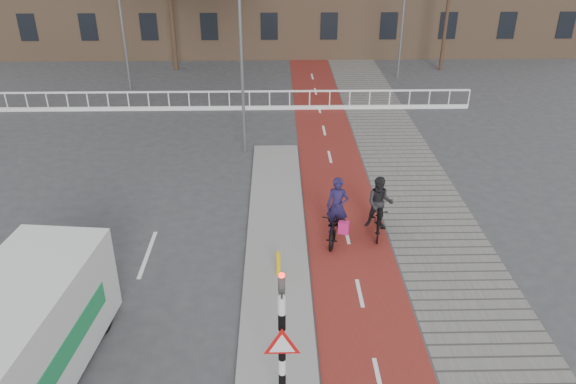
{
  "coord_description": "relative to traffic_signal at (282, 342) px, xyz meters",
  "views": [
    {
      "loc": [
        -0.66,
        -9.94,
        9.18
      ],
      "look_at": [
        -0.34,
        5.0,
        1.5
      ],
      "focal_mm": 35.0,
      "sensor_mm": 36.0,
      "label": 1
    }
  ],
  "objects": [
    {
      "name": "tree_right",
      "position": [
        10.14,
        26.33,
        1.65
      ],
      "size": [
        0.21,
        0.21,
        7.28
      ],
      "primitive_type": "cylinder",
      "color": "black",
      "rests_on": "ground"
    },
    {
      "name": "streetlight_left",
      "position": [
        -8.18,
        22.7,
        1.92
      ],
      "size": [
        0.12,
        0.12,
        7.82
      ],
      "primitive_type": "cylinder",
      "color": "slate",
      "rests_on": "ground"
    },
    {
      "name": "van",
      "position": [
        -5.42,
        0.97,
        -0.75
      ],
      "size": [
        2.76,
        5.67,
        2.35
      ],
      "rotation": [
        0.0,
        0.0,
        -0.11
      ],
      "color": "silver",
      "rests_on": "ground"
    },
    {
      "name": "bike_lane",
      "position": [
        2.1,
        12.02,
        -1.98
      ],
      "size": [
        2.5,
        60.0,
        0.01
      ],
      "primitive_type": "cube",
      "color": "maroon",
      "rests_on": "ground"
    },
    {
      "name": "bollard",
      "position": [
        -0.05,
        4.78,
        -1.52
      ],
      "size": [
        0.12,
        0.12,
        0.7
      ],
      "primitive_type": "cylinder",
      "color": "yellow",
      "rests_on": "curb_island"
    },
    {
      "name": "railing",
      "position": [
        -4.4,
        19.02,
        -1.68
      ],
      "size": [
        28.0,
        0.1,
        0.99
      ],
      "color": "silver",
      "rests_on": "ground"
    },
    {
      "name": "cyclist_near",
      "position": [
        1.73,
        6.72,
        -1.29
      ],
      "size": [
        1.21,
        2.1,
        2.05
      ],
      "rotation": [
        0.0,
        0.0,
        -0.28
      ],
      "color": "black",
      "rests_on": "bike_lane"
    },
    {
      "name": "streetlight_near",
      "position": [
        -1.39,
        13.72,
        2.33
      ],
      "size": [
        0.12,
        0.12,
        8.63
      ],
      "primitive_type": "cylinder",
      "color": "slate",
      "rests_on": "ground"
    },
    {
      "name": "cyclist_far",
      "position": [
        3.05,
        7.01,
        -1.18
      ],
      "size": [
        0.92,
        1.86,
        1.93
      ],
      "rotation": [
        0.0,
        0.0,
        -0.17
      ],
      "color": "black",
      "rests_on": "bike_lane"
    },
    {
      "name": "ground",
      "position": [
        0.6,
        2.02,
        -1.99
      ],
      "size": [
        120.0,
        120.0,
        0.0
      ],
      "primitive_type": "plane",
      "color": "#38383A",
      "rests_on": "ground"
    },
    {
      "name": "streetlight_right",
      "position": [
        7.14,
        24.62,
        1.9
      ],
      "size": [
        0.12,
        0.12,
        7.79
      ],
      "primitive_type": "cylinder",
      "color": "slate",
      "rests_on": "ground"
    },
    {
      "name": "traffic_signal",
      "position": [
        0.0,
        0.0,
        0.0
      ],
      "size": [
        0.8,
        0.8,
        3.68
      ],
      "color": "black",
      "rests_on": "curb_island"
    },
    {
      "name": "sidewalk",
      "position": [
        4.9,
        12.02,
        -1.98
      ],
      "size": [
        3.0,
        60.0,
        0.01
      ],
      "primitive_type": "cube",
      "color": "slate",
      "rests_on": "ground"
    },
    {
      "name": "curb_island",
      "position": [
        -0.1,
        6.02,
        -1.93
      ],
      "size": [
        1.8,
        16.0,
        0.12
      ],
      "primitive_type": "cube",
      "color": "gray",
      "rests_on": "ground"
    },
    {
      "name": "tree_mid",
      "position": [
        -6.26,
        26.75,
        1.67
      ],
      "size": [
        0.27,
        0.27,
        7.31
      ],
      "primitive_type": "cylinder",
      "color": "black",
      "rests_on": "ground"
    }
  ]
}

